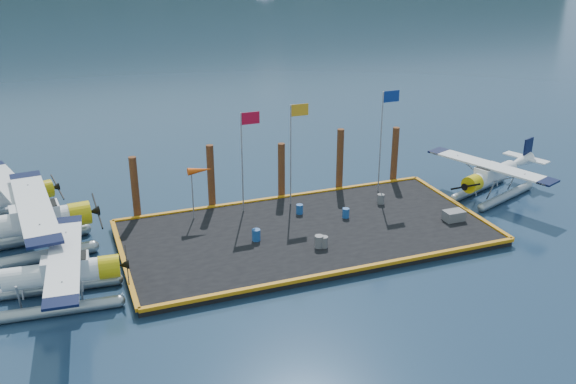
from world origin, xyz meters
name	(u,v)px	position (x,y,z in m)	size (l,w,h in m)	color
ground	(306,237)	(0.00, 0.00, 0.00)	(4000.00, 4000.00, 0.00)	#162C43
dock	(306,233)	(0.00, 0.00, 0.20)	(20.00, 10.00, 0.40)	black
dock_bumpers	(306,229)	(0.00, 0.00, 0.49)	(20.25, 10.25, 0.18)	#BE740B
seaplane_a	(58,276)	(-13.10, -2.48, 1.38)	(8.12, 8.95, 3.17)	#8D959A
seaplane_b	(28,226)	(-14.36, 3.20, 1.62)	(9.54, 10.53, 3.73)	#8D959A
seaplane_c	(5,201)	(-15.62, 7.91, 1.38)	(8.30, 8.92, 3.18)	#8D959A
seaplane_d	(491,178)	(13.20, 1.27, 1.33)	(7.98, 8.45, 3.06)	#8D959A
drum_0	(256,235)	(-3.01, -0.22, 0.72)	(0.46, 0.46, 0.64)	navy
drum_1	(319,242)	(-0.17, -2.16, 0.73)	(0.47, 0.47, 0.67)	#58585D
drum_2	(346,213)	(2.80, 0.81, 0.68)	(0.40, 0.40, 0.56)	navy
drum_3	(324,242)	(0.07, -2.25, 0.70)	(0.43, 0.43, 0.61)	#58585D
drum_4	(381,199)	(5.69, 1.95, 0.70)	(0.43, 0.43, 0.60)	#58585D
drum_5	(300,209)	(0.49, 2.28, 0.68)	(0.40, 0.40, 0.57)	navy
crate	(454,215)	(8.45, -1.72, 0.69)	(1.16, 0.77, 0.58)	#58585D
flagpole_red	(245,147)	(-2.29, 3.80, 4.40)	(1.14, 0.08, 6.00)	#9998A1
flagpole_yellow	(294,139)	(0.70, 3.80, 4.51)	(1.14, 0.08, 6.20)	#9998A1
flagpole_blue	(384,126)	(6.70, 3.80, 4.69)	(1.14, 0.08, 6.50)	#9998A1
windsock	(200,172)	(-5.03, 3.80, 3.23)	(1.40, 0.44, 3.12)	#9998A1
piling_0	(135,190)	(-8.50, 5.40, 2.00)	(0.44, 0.44, 4.00)	#4C2215
piling_1	(211,179)	(-4.00, 5.40, 2.10)	(0.44, 0.44, 4.20)	#4C2215
piling_2	(281,173)	(0.50, 5.40, 1.90)	(0.44, 0.44, 3.80)	#4C2215
piling_3	(340,161)	(4.50, 5.40, 2.15)	(0.44, 0.44, 4.30)	#4C2215
piling_4	(394,157)	(8.50, 5.40, 2.00)	(0.44, 0.44, 4.00)	#4C2215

